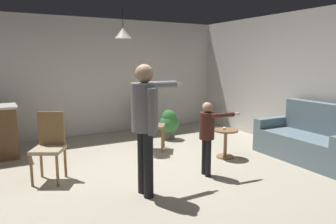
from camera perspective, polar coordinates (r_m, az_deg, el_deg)
ground at (r=5.04m, az=-1.42°, el=-11.01°), size 7.68×7.68×0.00m
wall_back at (r=7.72m, az=-12.59°, el=6.14°), size 6.40×0.10×2.70m
wall_right at (r=6.83m, az=23.18°, el=5.23°), size 0.10×6.40×2.70m
couch_floral at (r=6.17m, az=23.98°, el=-4.79°), size 0.91×1.83×1.00m
side_table_by_couch at (r=5.83m, az=10.24°, el=-4.95°), size 0.44×0.44×0.52m
person_adult at (r=4.03m, az=-4.00°, el=-0.64°), size 0.83×0.50×1.70m
person_child at (r=4.82m, az=7.09°, el=-3.29°), size 0.58×0.37×1.13m
dining_chair_by_counter at (r=4.96m, az=-20.45°, el=-5.34°), size 0.57×0.57×1.00m
dining_chair_near_wall at (r=6.19m, az=-3.27°, el=-1.90°), size 0.58×0.58×1.00m
potted_plant_corner at (r=7.06m, az=0.20°, el=-1.99°), size 0.43×0.43×0.66m
potted_plant_by_wall at (r=7.71m, az=-4.09°, el=-0.45°), size 0.52×0.52×0.80m
spare_remote_on_table at (r=5.79m, az=10.01°, el=-2.90°), size 0.12×0.12×0.04m
ceiling_light_pendant at (r=6.26m, az=-8.05°, el=13.83°), size 0.32×0.32×0.55m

